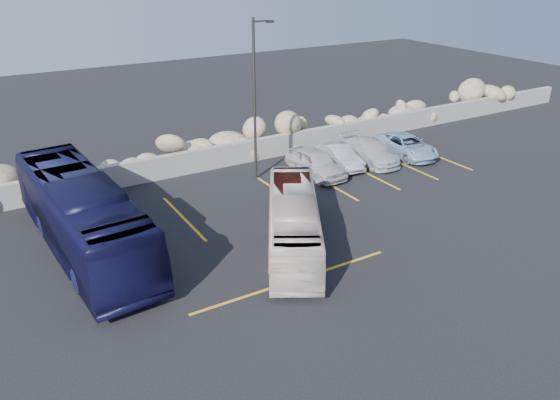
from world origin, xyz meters
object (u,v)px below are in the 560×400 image
tour_coach (82,215)px  car_a (316,163)px  vintage_bus (293,222)px  car_c (369,151)px  car_b (339,156)px  lamppost (255,96)px  car_d (407,146)px

tour_coach → car_a: (12.21, 2.05, -0.83)m
vintage_bus → car_a: 7.90m
tour_coach → car_c: (15.93, 2.21, -0.90)m
car_a → car_b: bearing=10.9°
lamppost → car_d: bearing=-8.3°
vintage_bus → tour_coach: 8.12m
lamppost → vintage_bus: size_ratio=1.02×
vintage_bus → car_c: bearing=65.0°
lamppost → car_d: lamppost is taller
vintage_bus → car_d: (11.35, 5.85, -0.50)m
car_c → car_d: (2.51, -0.30, -0.03)m
tour_coach → car_d: 18.56m
tour_coach → car_d: bearing=2.1°
lamppost → tour_coach: (-9.35, -3.23, -2.78)m
lamppost → car_c: lamppost is taller
car_c → car_d: bearing=-3.6°
tour_coach → vintage_bus: bearing=-32.9°
vintage_bus → car_c: vintage_bus is taller
lamppost → car_a: lamppost is taller
lamppost → car_d: 9.91m
lamppost → tour_coach: lamppost is taller
lamppost → tour_coach: bearing=-160.9°
lamppost → vintage_bus: lamppost is taller
car_b → vintage_bus: bearing=-131.5°
vintage_bus → tour_coach: bearing=-179.0°
tour_coach → car_c: bearing=4.1°
car_c → car_d: car_c is taller
vintage_bus → car_c: (8.84, 6.15, -0.48)m
car_b → car_d: bearing=-1.3°
vintage_bus → tour_coach: (-7.09, 3.94, 0.42)m
vintage_bus → tour_coach: tour_coach is taller
vintage_bus → car_b: 9.47m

